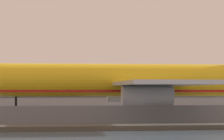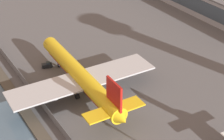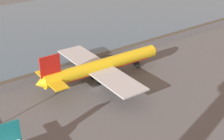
{
  "view_description": "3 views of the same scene",
  "coord_description": "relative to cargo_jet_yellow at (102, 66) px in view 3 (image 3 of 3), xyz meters",
  "views": [
    {
      "loc": [
        -17.52,
        -73.63,
        3.97
      ],
      "look_at": [
        -7.68,
        -2.89,
        6.74
      ],
      "focal_mm": 85.0,
      "sensor_mm": 36.0,
      "label": 1
    },
    {
      "loc": [
        73.06,
        -41.88,
        58.96
      ],
      "look_at": [
        -6.65,
        7.36,
        2.55
      ],
      "focal_mm": 60.0,
      "sensor_mm": 36.0,
      "label": 2
    },
    {
      "loc": [
        47.98,
        73.17,
        50.24
      ],
      "look_at": [
        -7.0,
        -1.21,
        4.09
      ],
      "focal_mm": 50.0,
      "sensor_mm": 36.0,
      "label": 3
    }
  ],
  "objects": [
    {
      "name": "ground_plane",
      "position": [
        4.7,
        3.92,
        -5.16
      ],
      "size": [
        500.0,
        500.0,
        0.0
      ],
      "primitive_type": "plane",
      "color": "#565659"
    },
    {
      "name": "baggage_tug",
      "position": [
        -17.46,
        -2.7,
        -4.36
      ],
      "size": [
        2.47,
        3.53,
        1.8
      ],
      "color": "#1E2328",
      "rests_on": "ground"
    },
    {
      "name": "cargo_jet_yellow",
      "position": [
        0.0,
        0.0,
        0.0
      ],
      "size": [
        48.16,
        41.36,
        13.53
      ],
      "color": "yellow",
      "rests_on": "ground"
    },
    {
      "name": "shoreline_seawall",
      "position": [
        4.7,
        -16.58,
        -4.91
      ],
      "size": [
        320.0,
        3.0,
        0.5
      ],
      "color": "#474238",
      "rests_on": "ground"
    },
    {
      "name": "waterfront_lagoon",
      "position": [
        4.7,
        -67.08,
        -5.16
      ],
      "size": [
        320.0,
        98.0,
        0.01
      ],
      "color": "slate",
      "rests_on": "ground"
    },
    {
      "name": "perimeter_fence",
      "position": [
        4.7,
        -12.08,
        -4.0
      ],
      "size": [
        280.0,
        0.1,
        2.32
      ],
      "color": "slate",
      "rests_on": "ground"
    }
  ]
}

